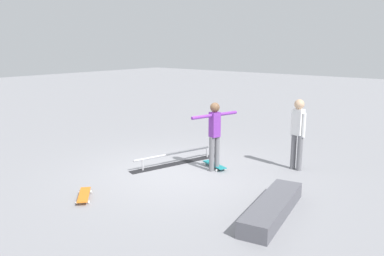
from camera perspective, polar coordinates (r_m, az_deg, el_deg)
ground_plane at (r=9.30m, az=-2.14°, el=-6.48°), size 60.00×60.00×0.00m
grind_rail at (r=9.89m, az=-2.25°, el=-4.54°), size 2.56×0.94×0.31m
skate_ledge at (r=7.15m, az=11.76°, el=-11.41°), size 2.28×0.92×0.29m
skater_main at (r=9.17m, az=3.34°, el=-0.52°), size 1.31×0.41×1.65m
skateboard_main at (r=9.60m, az=3.32°, el=-5.42°), size 0.48×0.82×0.09m
bystander_white_shirt at (r=9.55m, az=15.29°, el=-0.35°), size 0.24×0.39×1.72m
loose_skateboard_orange at (r=8.04m, az=-15.60°, el=-9.45°), size 0.67×0.74×0.09m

